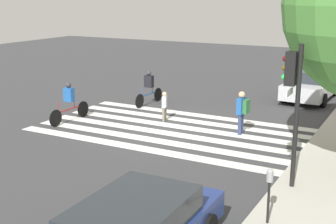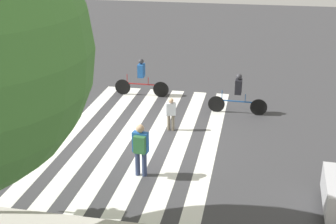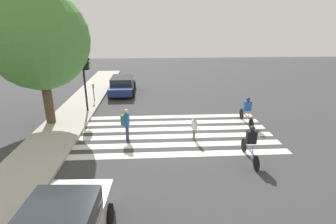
# 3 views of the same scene
# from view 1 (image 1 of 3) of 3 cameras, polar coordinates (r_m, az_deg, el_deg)

# --- Properties ---
(ground_plane) EXTENTS (60.00, 60.00, 0.00)m
(ground_plane) POSITION_cam_1_polar(r_m,az_deg,el_deg) (17.74, 0.37, -2.15)
(ground_plane) COLOR #38383A
(crosswalk_stripes) EXTENTS (5.41, 10.00, 0.01)m
(crosswalk_stripes) POSITION_cam_1_polar(r_m,az_deg,el_deg) (17.74, 0.37, -2.14)
(crosswalk_stripes) COLOR silver
(crosswalk_stripes) RESTS_ON ground_plane
(traffic_light) EXTENTS (0.60, 0.50, 3.83)m
(traffic_light) POSITION_cam_1_polar(r_m,az_deg,el_deg) (12.03, 14.97, 2.62)
(traffic_light) COLOR black
(traffic_light) RESTS_ON ground_plane
(parking_meter) EXTENTS (0.15, 0.15, 1.40)m
(parking_meter) POSITION_cam_1_polar(r_m,az_deg,el_deg) (10.35, 12.26, -8.62)
(parking_meter) COLOR black
(parking_meter) RESTS_ON ground_plane
(pedestrian_adult_tall_backpack) EXTENTS (0.46, 0.40, 1.60)m
(pedestrian_adult_tall_backpack) POSITION_cam_1_polar(r_m,az_deg,el_deg) (17.14, 9.05, 0.32)
(pedestrian_adult_tall_backpack) COLOR navy
(pedestrian_adult_tall_backpack) RESTS_ON ground_plane
(pedestrian_adult_blue_shirt) EXTENTS (0.36, 0.25, 1.21)m
(pedestrian_adult_blue_shirt) POSITION_cam_1_polar(r_m,az_deg,el_deg) (18.74, -0.43, 0.90)
(pedestrian_adult_blue_shirt) COLOR #6B6051
(pedestrian_adult_blue_shirt) RESTS_ON ground_plane
(cyclist_mid_street) EXTENTS (2.33, 0.40, 1.62)m
(cyclist_mid_street) POSITION_cam_1_polar(r_m,az_deg,el_deg) (19.03, -11.96, 1.36)
(cyclist_mid_street) COLOR black
(cyclist_mid_street) RESTS_ON ground_plane
(cyclist_far_lane) EXTENTS (2.25, 0.41, 1.60)m
(cyclist_far_lane) POSITION_cam_1_polar(r_m,az_deg,el_deg) (21.56, -2.34, 3.15)
(cyclist_far_lane) COLOR black
(cyclist_far_lane) RESTS_ON ground_plane
(car_parked_dark_suv) EXTENTS (4.67, 2.19, 1.47)m
(car_parked_dark_suv) POSITION_cam_1_polar(r_m,az_deg,el_deg) (23.75, 17.16, 3.29)
(car_parked_dark_suv) COLOR #B7B7BC
(car_parked_dark_suv) RESTS_ON ground_plane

